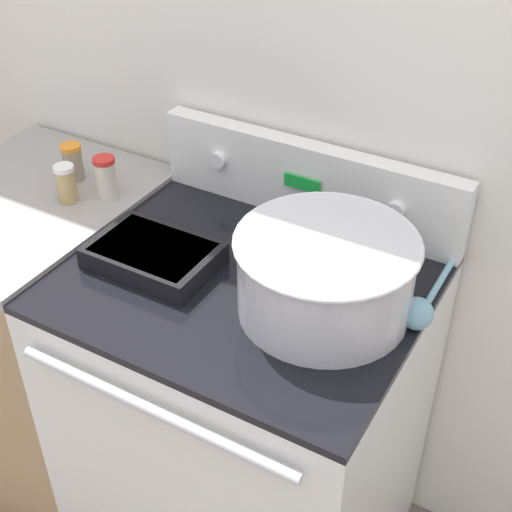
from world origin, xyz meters
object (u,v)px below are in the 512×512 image
casserole_dish (154,254)px  spice_jar_white_cap (66,183)px  spice_jar_orange_cap (73,162)px  mixing_bowl (325,272)px  ladle (420,310)px  spice_jar_red_cap (106,177)px

casserole_dish → spice_jar_white_cap: bearing=163.8°
spice_jar_orange_cap → mixing_bowl: bearing=-10.4°
mixing_bowl → spice_jar_white_cap: size_ratio=3.75×
ladle → casserole_dish: bearing=-169.2°
mixing_bowl → spice_jar_red_cap: (-0.65, 0.12, -0.03)m
spice_jar_red_cap → mixing_bowl: bearing=-10.2°
spice_jar_red_cap → spice_jar_orange_cap: bearing=168.8°
mixing_bowl → ladle: bearing=19.0°
spice_jar_white_cap → spice_jar_orange_cap: spice_jar_white_cap is taller
mixing_bowl → casserole_dish: size_ratio=1.33×
spice_jar_red_cap → spice_jar_white_cap: size_ratio=1.08×
mixing_bowl → casserole_dish: mixing_bowl is taller
casserole_dish → spice_jar_white_cap: size_ratio=2.81×
casserole_dish → mixing_bowl: bearing=6.9°
mixing_bowl → spice_jar_orange_cap: bearing=169.6°
spice_jar_orange_cap → spice_jar_white_cap: bearing=-56.3°
casserole_dish → ladle: bearing=10.8°
spice_jar_red_cap → spice_jar_white_cap: bearing=-134.9°
casserole_dish → spice_jar_white_cap: spice_jar_white_cap is taller
mixing_bowl → spice_jar_white_cap: mixing_bowl is taller
casserole_dish → spice_jar_orange_cap: spice_jar_orange_cap is taller
mixing_bowl → casserole_dish: 0.39m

